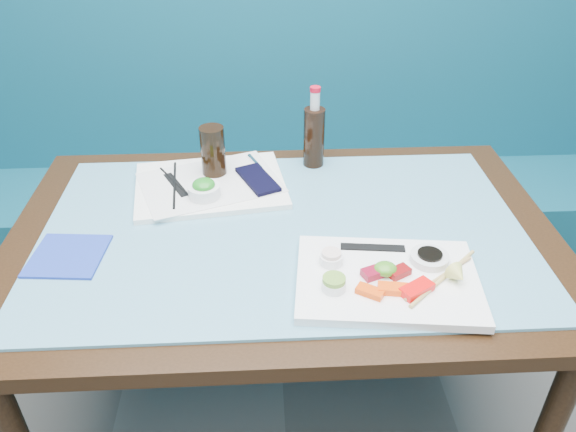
{
  "coord_description": "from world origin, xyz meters",
  "views": [
    {
      "loc": [
        -0.05,
        0.28,
        1.58
      ],
      "look_at": [
        0.01,
        1.44,
        0.8
      ],
      "focal_mm": 35.0,
      "sensor_mm": 36.0,
      "label": 1
    }
  ],
  "objects_px": {
    "booth_bench": "(275,188)",
    "cola_glass": "(213,151)",
    "serving_tray": "(210,185)",
    "seaweed_bowl": "(204,191)",
    "cola_bottle_body": "(314,137)",
    "blue_napkin": "(68,256)",
    "sashimi_plate": "(387,280)",
    "dining_table": "(284,257)"
  },
  "relations": [
    {
      "from": "cola_glass",
      "to": "blue_napkin",
      "type": "height_order",
      "value": "cola_glass"
    },
    {
      "from": "dining_table",
      "to": "blue_napkin",
      "type": "bearing_deg",
      "value": -170.09
    },
    {
      "from": "cola_glass",
      "to": "cola_bottle_body",
      "type": "distance_m",
      "value": 0.3
    },
    {
      "from": "seaweed_bowl",
      "to": "blue_napkin",
      "type": "height_order",
      "value": "seaweed_bowl"
    },
    {
      "from": "seaweed_bowl",
      "to": "blue_napkin",
      "type": "relative_size",
      "value": 0.52
    },
    {
      "from": "sashimi_plate",
      "to": "cola_glass",
      "type": "relative_size",
      "value": 2.77
    },
    {
      "from": "serving_tray",
      "to": "seaweed_bowl",
      "type": "distance_m",
      "value": 0.08
    },
    {
      "from": "seaweed_bowl",
      "to": "cola_glass",
      "type": "bearing_deg",
      "value": 81.25
    },
    {
      "from": "dining_table",
      "to": "booth_bench",
      "type": "bearing_deg",
      "value": 90.0
    },
    {
      "from": "sashimi_plate",
      "to": "cola_bottle_body",
      "type": "distance_m",
      "value": 0.58
    },
    {
      "from": "sashimi_plate",
      "to": "blue_napkin",
      "type": "distance_m",
      "value": 0.75
    },
    {
      "from": "seaweed_bowl",
      "to": "blue_napkin",
      "type": "xyz_separation_m",
      "value": [
        -0.31,
        -0.23,
        -0.03
      ]
    },
    {
      "from": "blue_napkin",
      "to": "cola_bottle_body",
      "type": "bearing_deg",
      "value": 34.54
    },
    {
      "from": "serving_tray",
      "to": "blue_napkin",
      "type": "distance_m",
      "value": 0.44
    },
    {
      "from": "dining_table",
      "to": "serving_tray",
      "type": "xyz_separation_m",
      "value": [
        -0.2,
        0.21,
        0.1
      ]
    },
    {
      "from": "serving_tray",
      "to": "cola_bottle_body",
      "type": "distance_m",
      "value": 0.34
    },
    {
      "from": "booth_bench",
      "to": "blue_napkin",
      "type": "height_order",
      "value": "booth_bench"
    },
    {
      "from": "booth_bench",
      "to": "dining_table",
      "type": "distance_m",
      "value": 0.89
    },
    {
      "from": "seaweed_bowl",
      "to": "cola_bottle_body",
      "type": "distance_m",
      "value": 0.38
    },
    {
      "from": "cola_glass",
      "to": "blue_napkin",
      "type": "bearing_deg",
      "value": -132.38
    },
    {
      "from": "sashimi_plate",
      "to": "seaweed_bowl",
      "type": "relative_size",
      "value": 4.6
    },
    {
      "from": "cola_glass",
      "to": "cola_bottle_body",
      "type": "relative_size",
      "value": 0.81
    },
    {
      "from": "booth_bench",
      "to": "cola_glass",
      "type": "relative_size",
      "value": 20.73
    },
    {
      "from": "seaweed_bowl",
      "to": "serving_tray",
      "type": "bearing_deg",
      "value": 82.41
    },
    {
      "from": "serving_tray",
      "to": "dining_table",
      "type": "bearing_deg",
      "value": -54.98
    },
    {
      "from": "sashimi_plate",
      "to": "cola_bottle_body",
      "type": "bearing_deg",
      "value": 107.83
    },
    {
      "from": "booth_bench",
      "to": "blue_napkin",
      "type": "xyz_separation_m",
      "value": [
        -0.52,
        -0.93,
        0.39
      ]
    },
    {
      "from": "cola_glass",
      "to": "blue_napkin",
      "type": "relative_size",
      "value": 0.87
    },
    {
      "from": "seaweed_bowl",
      "to": "blue_napkin",
      "type": "bearing_deg",
      "value": -143.31
    },
    {
      "from": "cola_bottle_body",
      "to": "blue_napkin",
      "type": "xyz_separation_m",
      "value": [
        -0.62,
        -0.43,
        -0.09
      ]
    },
    {
      "from": "blue_napkin",
      "to": "serving_tray",
      "type": "bearing_deg",
      "value": 43.76
    },
    {
      "from": "booth_bench",
      "to": "seaweed_bowl",
      "type": "xyz_separation_m",
      "value": [
        -0.21,
        -0.7,
        0.42
      ]
    },
    {
      "from": "cola_glass",
      "to": "sashimi_plate",
      "type": "bearing_deg",
      "value": -50.48
    },
    {
      "from": "cola_bottle_body",
      "to": "serving_tray",
      "type": "bearing_deg",
      "value": -157.81
    },
    {
      "from": "booth_bench",
      "to": "blue_napkin",
      "type": "bearing_deg",
      "value": -119.05
    },
    {
      "from": "serving_tray",
      "to": "cola_bottle_body",
      "type": "relative_size",
      "value": 2.32
    },
    {
      "from": "booth_bench",
      "to": "cola_bottle_body",
      "type": "relative_size",
      "value": 16.79
    },
    {
      "from": "cola_bottle_body",
      "to": "booth_bench",
      "type": "bearing_deg",
      "value": 102.03
    },
    {
      "from": "cola_glass",
      "to": "booth_bench",
      "type": "bearing_deg",
      "value": 71.72
    },
    {
      "from": "dining_table",
      "to": "cola_glass",
      "type": "distance_m",
      "value": 0.37
    },
    {
      "from": "booth_bench",
      "to": "cola_glass",
      "type": "bearing_deg",
      "value": -108.28
    },
    {
      "from": "dining_table",
      "to": "seaweed_bowl",
      "type": "distance_m",
      "value": 0.28
    }
  ]
}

